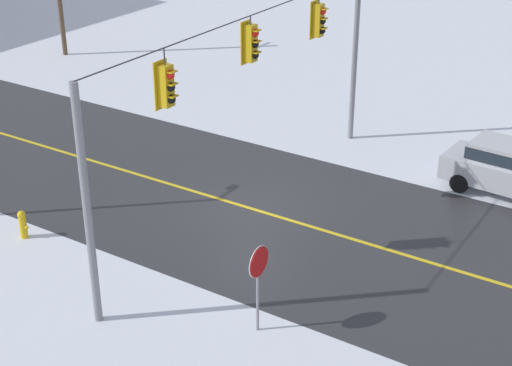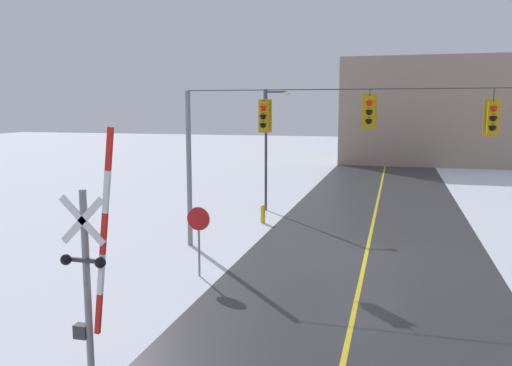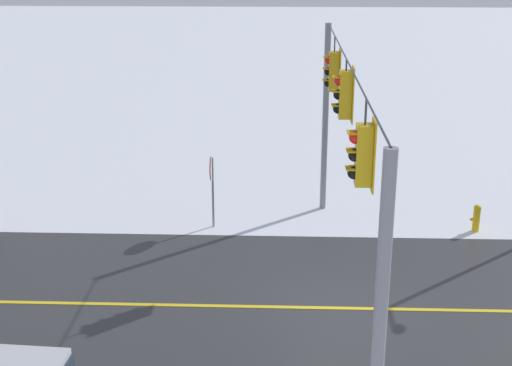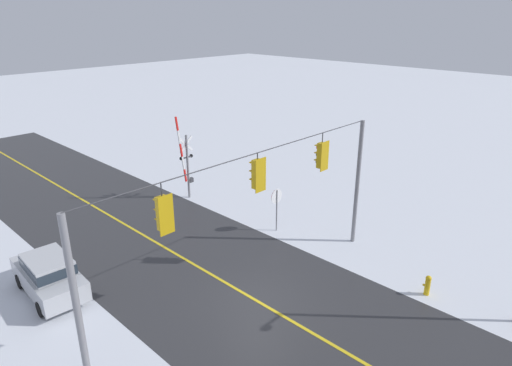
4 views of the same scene
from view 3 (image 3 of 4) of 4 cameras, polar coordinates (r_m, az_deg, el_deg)
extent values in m
plane|color=silver|center=(18.31, 6.39, -9.84)|extent=(160.00, 160.00, 0.00)
cylinder|color=gray|center=(23.73, 5.51, 5.03)|extent=(0.20, 0.20, 6.20)
cylinder|color=gray|center=(10.74, 9.62, -13.33)|extent=(0.20, 0.20, 6.20)
cylinder|color=#38383D|center=(16.27, 7.20, 9.68)|extent=(14.00, 0.04, 0.04)
cylinder|color=#38383D|center=(20.16, 6.25, 10.88)|extent=(0.04, 0.04, 0.43)
cube|color=#C6990F|center=(20.28, 6.17, 8.77)|extent=(0.34, 0.28, 1.08)
cube|color=#C6990F|center=(20.29, 6.63, 8.76)|extent=(0.52, 0.03, 1.26)
sphere|color=red|center=(20.22, 5.78, 9.67)|extent=(0.24, 0.24, 0.24)
cube|color=#C6990F|center=(20.20, 5.58, 9.91)|extent=(0.26, 0.16, 0.03)
sphere|color=black|center=(20.27, 5.75, 8.78)|extent=(0.24, 0.24, 0.24)
cube|color=#C6990F|center=(20.25, 5.55, 9.01)|extent=(0.26, 0.16, 0.03)
sphere|color=black|center=(20.33, 5.72, 7.89)|extent=(0.24, 0.24, 0.24)
cube|color=#C6990F|center=(20.31, 5.52, 8.13)|extent=(0.26, 0.16, 0.03)
cylinder|color=#38383D|center=(16.32, 7.17, 9.25)|extent=(0.04, 0.04, 0.26)
cube|color=#C6990F|center=(16.45, 7.07, 6.95)|extent=(0.34, 0.28, 1.08)
cube|color=#C6990F|center=(16.46, 7.63, 6.94)|extent=(0.52, 0.03, 1.26)
sphere|color=red|center=(16.37, 6.59, 8.06)|extent=(0.24, 0.24, 0.24)
cube|color=#C6990F|center=(16.35, 6.35, 8.36)|extent=(0.26, 0.16, 0.03)
sphere|color=black|center=(16.43, 6.55, 6.97)|extent=(0.24, 0.24, 0.24)
cube|color=#C6990F|center=(16.41, 6.31, 7.26)|extent=(0.26, 0.16, 0.03)
sphere|color=black|center=(16.50, 6.51, 5.88)|extent=(0.24, 0.24, 0.24)
cube|color=#C6990F|center=(16.48, 6.27, 6.17)|extent=(0.26, 0.16, 0.03)
cylinder|color=#38383D|center=(12.36, 8.69, 5.59)|extent=(0.04, 0.04, 0.45)
cube|color=#C6990F|center=(12.56, 8.52, 2.20)|extent=(0.34, 0.28, 1.08)
cube|color=#C6990F|center=(12.57, 9.24, 2.19)|extent=(0.52, 0.03, 1.26)
sphere|color=red|center=(12.45, 7.90, 3.62)|extent=(0.24, 0.24, 0.24)
cube|color=#C6990F|center=(12.42, 7.59, 4.00)|extent=(0.26, 0.16, 0.03)
sphere|color=black|center=(12.54, 7.83, 2.21)|extent=(0.24, 0.24, 0.24)
cube|color=#C6990F|center=(12.51, 7.53, 2.58)|extent=(0.26, 0.16, 0.03)
sphere|color=black|center=(12.64, 7.77, 0.82)|extent=(0.24, 0.24, 0.24)
cube|color=#C6990F|center=(12.60, 7.47, 1.19)|extent=(0.26, 0.16, 0.03)
cylinder|color=gray|center=(22.65, -3.43, -0.76)|extent=(0.07, 0.07, 2.30)
cylinder|color=#B71414|center=(22.40, -3.57, 1.17)|extent=(0.76, 0.03, 0.76)
cylinder|color=white|center=(22.40, -3.52, 1.17)|extent=(0.80, 0.01, 0.80)
cylinder|color=gold|center=(23.58, 17.03, -2.86)|extent=(0.22, 0.22, 0.70)
sphere|color=gold|center=(23.44, 17.13, -1.93)|extent=(0.24, 0.24, 0.24)
cylinder|color=gold|center=(23.53, 16.71, -2.78)|extent=(0.09, 0.10, 0.09)
camera|label=1|loc=(35.84, -16.05, 22.62)|focal=54.16mm
camera|label=2|loc=(23.47, -47.16, 5.05)|focal=36.44mm
camera|label=4|loc=(13.09, 72.92, 15.33)|focal=31.54mm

